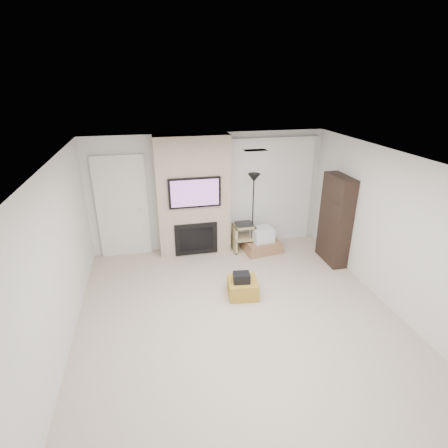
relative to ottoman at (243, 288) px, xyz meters
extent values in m
cube|color=#BFAE9A|center=(-0.21, -0.66, -0.15)|extent=(5.00, 5.50, 0.00)
cube|color=white|center=(-0.21, -0.66, 2.35)|extent=(5.00, 5.50, 0.00)
cube|color=silver|center=(-0.21, 2.09, 1.10)|extent=(5.00, 0.00, 2.50)
cube|color=silver|center=(-0.21, -3.41, 1.10)|extent=(5.00, 0.00, 2.50)
cube|color=silver|center=(-2.71, -0.66, 1.10)|extent=(0.00, 5.50, 2.50)
cube|color=silver|center=(2.29, -0.66, 1.10)|extent=(0.00, 5.50, 2.50)
cube|color=silver|center=(0.19, 0.14, 2.35)|extent=(0.35, 0.18, 0.01)
cube|color=#A7802A|center=(0.00, 0.00, 0.00)|extent=(0.56, 0.56, 0.30)
cube|color=black|center=(-0.03, -0.04, 0.23)|extent=(0.31, 0.25, 0.16)
cube|color=tan|center=(-0.56, 1.89, 1.10)|extent=(1.50, 0.40, 2.50)
cube|color=black|center=(-0.56, 1.66, 1.25)|extent=(1.05, 0.06, 0.62)
cube|color=#7C518D|center=(-0.56, 1.62, 1.25)|extent=(0.96, 0.00, 0.54)
cube|color=black|center=(-0.56, 1.68, 0.22)|extent=(0.90, 0.04, 0.70)
cube|color=black|center=(-0.56, 1.66, 0.22)|extent=(0.70, 0.02, 0.50)
cube|color=silver|center=(-2.01, 2.05, 0.92)|extent=(1.02, 0.08, 2.14)
cube|color=#AFAB99|center=(-2.01, 2.06, 0.87)|extent=(0.90, 0.05, 2.05)
cylinder|color=silver|center=(-1.67, 2.01, 0.85)|extent=(0.07, 0.06, 0.07)
cube|color=silver|center=(1.19, 2.03, 2.18)|extent=(1.98, 0.10, 0.08)
cube|color=white|center=(1.19, 2.04, 0.99)|extent=(1.90, 0.03, 2.29)
cylinder|color=black|center=(0.64, 1.58, -0.14)|extent=(0.26, 0.26, 0.03)
cylinder|color=black|center=(0.64, 1.58, 0.68)|extent=(0.03, 0.03, 1.62)
cone|color=black|center=(0.64, 1.58, 1.50)|extent=(0.26, 0.26, 0.17)
cube|color=tan|center=(0.27, 1.65, 0.15)|extent=(0.04, 0.38, 0.60)
cube|color=tan|center=(0.68, 1.65, 0.15)|extent=(0.04, 0.38, 0.60)
cube|color=tan|center=(0.47, 1.65, -0.14)|extent=(0.45, 0.38, 0.03)
cube|color=tan|center=(0.47, 1.65, 0.15)|extent=(0.45, 0.38, 0.03)
cube|color=tan|center=(0.47, 1.65, 0.43)|extent=(0.45, 0.38, 0.03)
cube|color=black|center=(0.47, 1.65, 0.48)|extent=(0.35, 0.25, 0.06)
cube|color=#986D4D|center=(0.85, 1.56, -0.11)|extent=(0.87, 0.71, 0.09)
cube|color=#986D4D|center=(0.85, 1.56, -0.02)|extent=(0.83, 0.66, 0.08)
cube|color=#986D4D|center=(0.85, 1.56, 0.05)|extent=(0.78, 0.62, 0.08)
cube|color=silver|center=(0.85, 1.56, 0.24)|extent=(0.49, 0.45, 0.29)
cube|color=black|center=(2.13, 0.84, 0.75)|extent=(0.30, 0.80, 1.80)
cube|color=black|center=(2.11, 0.84, 0.30)|extent=(0.26, 0.72, 0.02)
cube|color=black|center=(2.11, 0.84, 0.75)|extent=(0.26, 0.72, 0.02)
cube|color=black|center=(2.11, 0.84, 1.20)|extent=(0.26, 0.72, 0.02)
camera|label=1|loc=(-1.43, -4.96, 3.38)|focal=28.00mm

